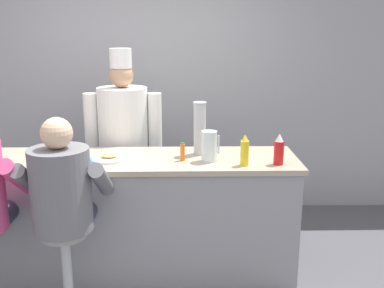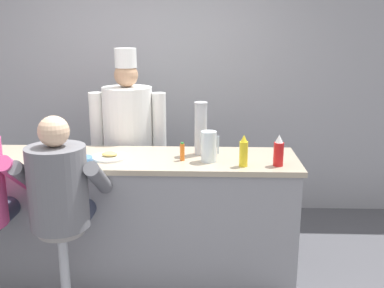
{
  "view_description": "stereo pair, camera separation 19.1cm",
  "coord_description": "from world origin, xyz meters",
  "px_view_note": "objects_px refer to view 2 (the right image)",
  "views": [
    {
      "loc": [
        0.42,
        -3.03,
        1.96
      ],
      "look_at": [
        0.49,
        0.31,
        1.1
      ],
      "focal_mm": 42.0,
      "sensor_mm": 36.0,
      "label": 1
    },
    {
      "loc": [
        0.61,
        -3.02,
        1.96
      ],
      "look_at": [
        0.49,
        0.31,
        1.1
      ],
      "focal_mm": 42.0,
      "sensor_mm": 36.0,
      "label": 2
    }
  ],
  "objects_px": {
    "mustard_bottle_yellow": "(244,152)",
    "water_pitcher_clear": "(209,146)",
    "breakfast_plate": "(110,156)",
    "cereal_bowl": "(81,160)",
    "cook_in_whites_near": "(128,138)",
    "diner_seated_grey": "(60,192)",
    "cup_stack_steel": "(201,128)",
    "ketchup_bottle_red": "(279,151)",
    "hot_sauce_bottle_orange": "(182,152)"
  },
  "relations": [
    {
      "from": "mustard_bottle_yellow",
      "to": "cereal_bowl",
      "type": "bearing_deg",
      "value": 178.94
    },
    {
      "from": "water_pitcher_clear",
      "to": "cereal_bowl",
      "type": "bearing_deg",
      "value": -174.3
    },
    {
      "from": "breakfast_plate",
      "to": "hot_sauce_bottle_orange",
      "type": "bearing_deg",
      "value": -3.58
    },
    {
      "from": "cereal_bowl",
      "to": "cook_in_whites_near",
      "type": "bearing_deg",
      "value": 75.45
    },
    {
      "from": "mustard_bottle_yellow",
      "to": "cup_stack_steel",
      "type": "height_order",
      "value": "cup_stack_steel"
    },
    {
      "from": "water_pitcher_clear",
      "to": "cereal_bowl",
      "type": "relative_size",
      "value": 1.39
    },
    {
      "from": "hot_sauce_bottle_orange",
      "to": "breakfast_plate",
      "type": "relative_size",
      "value": 0.51
    },
    {
      "from": "hot_sauce_bottle_orange",
      "to": "cook_in_whites_near",
      "type": "distance_m",
      "value": 0.89
    },
    {
      "from": "cup_stack_steel",
      "to": "diner_seated_grey",
      "type": "distance_m",
      "value": 1.19
    },
    {
      "from": "ketchup_bottle_red",
      "to": "breakfast_plate",
      "type": "height_order",
      "value": "ketchup_bottle_red"
    },
    {
      "from": "water_pitcher_clear",
      "to": "cook_in_whites_near",
      "type": "bearing_deg",
      "value": 135.88
    },
    {
      "from": "breakfast_plate",
      "to": "cup_stack_steel",
      "type": "height_order",
      "value": "cup_stack_steel"
    },
    {
      "from": "breakfast_plate",
      "to": "cereal_bowl",
      "type": "relative_size",
      "value": 1.66
    },
    {
      "from": "breakfast_plate",
      "to": "cup_stack_steel",
      "type": "xyz_separation_m",
      "value": [
        0.7,
        0.15,
        0.2
      ]
    },
    {
      "from": "mustard_bottle_yellow",
      "to": "cup_stack_steel",
      "type": "bearing_deg",
      "value": 135.28
    },
    {
      "from": "mustard_bottle_yellow",
      "to": "cup_stack_steel",
      "type": "xyz_separation_m",
      "value": [
        -0.32,
        0.32,
        0.1
      ]
    },
    {
      "from": "breakfast_plate",
      "to": "diner_seated_grey",
      "type": "xyz_separation_m",
      "value": [
        -0.22,
        -0.55,
        -0.09
      ]
    },
    {
      "from": "mustard_bottle_yellow",
      "to": "hot_sauce_bottle_orange",
      "type": "height_order",
      "value": "mustard_bottle_yellow"
    },
    {
      "from": "water_pitcher_clear",
      "to": "cook_in_whites_near",
      "type": "relative_size",
      "value": 0.13
    },
    {
      "from": "ketchup_bottle_red",
      "to": "hot_sauce_bottle_orange",
      "type": "height_order",
      "value": "ketchup_bottle_red"
    },
    {
      "from": "cup_stack_steel",
      "to": "cook_in_whites_near",
      "type": "xyz_separation_m",
      "value": [
        -0.68,
        0.52,
        -0.21
      ]
    },
    {
      "from": "hot_sauce_bottle_orange",
      "to": "cook_in_whites_near",
      "type": "relative_size",
      "value": 0.08
    },
    {
      "from": "mustard_bottle_yellow",
      "to": "hot_sauce_bottle_orange",
      "type": "xyz_separation_m",
      "value": [
        -0.46,
        0.13,
        -0.04
      ]
    },
    {
      "from": "cereal_bowl",
      "to": "water_pitcher_clear",
      "type": "bearing_deg",
      "value": 5.7
    },
    {
      "from": "ketchup_bottle_red",
      "to": "cook_in_whites_near",
      "type": "bearing_deg",
      "value": 146.98
    },
    {
      "from": "mustard_bottle_yellow",
      "to": "water_pitcher_clear",
      "type": "bearing_deg",
      "value": 155.15
    },
    {
      "from": "hot_sauce_bottle_orange",
      "to": "cereal_bowl",
      "type": "relative_size",
      "value": 0.84
    },
    {
      "from": "hot_sauce_bottle_orange",
      "to": "diner_seated_grey",
      "type": "relative_size",
      "value": 0.1
    },
    {
      "from": "cup_stack_steel",
      "to": "breakfast_plate",
      "type": "bearing_deg",
      "value": -168.3
    },
    {
      "from": "water_pitcher_clear",
      "to": "cup_stack_steel",
      "type": "bearing_deg",
      "value": 108.14
    },
    {
      "from": "ketchup_bottle_red",
      "to": "water_pitcher_clear",
      "type": "xyz_separation_m",
      "value": [
        -0.51,
        0.09,
        0.01
      ]
    },
    {
      "from": "diner_seated_grey",
      "to": "cook_in_whites_near",
      "type": "bearing_deg",
      "value": 78.47
    },
    {
      "from": "ketchup_bottle_red",
      "to": "diner_seated_grey",
      "type": "xyz_separation_m",
      "value": [
        -1.5,
        -0.4,
        -0.18
      ]
    },
    {
      "from": "ketchup_bottle_red",
      "to": "hot_sauce_bottle_orange",
      "type": "relative_size",
      "value": 1.66
    },
    {
      "from": "water_pitcher_clear",
      "to": "breakfast_plate",
      "type": "relative_size",
      "value": 0.84
    },
    {
      "from": "cook_in_whites_near",
      "to": "mustard_bottle_yellow",
      "type": "bearing_deg",
      "value": -40.05
    },
    {
      "from": "breakfast_plate",
      "to": "diner_seated_grey",
      "type": "height_order",
      "value": "diner_seated_grey"
    },
    {
      "from": "water_pitcher_clear",
      "to": "diner_seated_grey",
      "type": "xyz_separation_m",
      "value": [
        -0.99,
        -0.5,
        -0.19
      ]
    },
    {
      "from": "water_pitcher_clear",
      "to": "diner_seated_grey",
      "type": "relative_size",
      "value": 0.16
    },
    {
      "from": "mustard_bottle_yellow",
      "to": "breakfast_plate",
      "type": "height_order",
      "value": "mustard_bottle_yellow"
    },
    {
      "from": "cereal_bowl",
      "to": "ketchup_bottle_red",
      "type": "bearing_deg",
      "value": 0.01
    },
    {
      "from": "ketchup_bottle_red",
      "to": "water_pitcher_clear",
      "type": "distance_m",
      "value": 0.52
    },
    {
      "from": "water_pitcher_clear",
      "to": "cereal_bowl",
      "type": "height_order",
      "value": "water_pitcher_clear"
    },
    {
      "from": "cook_in_whites_near",
      "to": "hot_sauce_bottle_orange",
      "type": "bearing_deg",
      "value": -52.48
    },
    {
      "from": "mustard_bottle_yellow",
      "to": "water_pitcher_clear",
      "type": "height_order",
      "value": "mustard_bottle_yellow"
    },
    {
      "from": "hot_sauce_bottle_orange",
      "to": "breakfast_plate",
      "type": "xyz_separation_m",
      "value": [
        -0.57,
        0.04,
        -0.05
      ]
    },
    {
      "from": "cereal_bowl",
      "to": "cook_in_whites_near",
      "type": "height_order",
      "value": "cook_in_whites_near"
    },
    {
      "from": "hot_sauce_bottle_orange",
      "to": "diner_seated_grey",
      "type": "distance_m",
      "value": 0.95
    },
    {
      "from": "breakfast_plate",
      "to": "cereal_bowl",
      "type": "distance_m",
      "value": 0.24
    },
    {
      "from": "diner_seated_grey",
      "to": "cup_stack_steel",
      "type": "bearing_deg",
      "value": 36.91
    }
  ]
}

